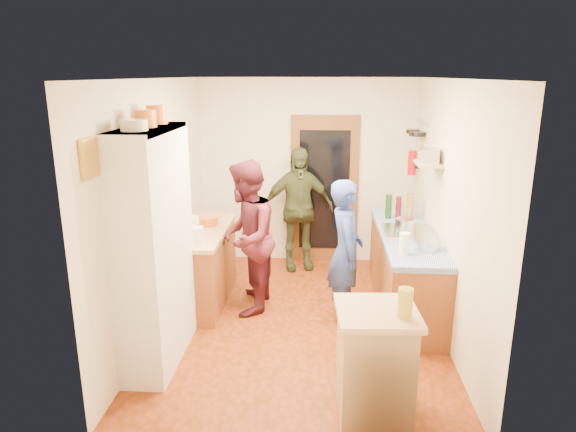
# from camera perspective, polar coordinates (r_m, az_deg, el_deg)

# --- Properties ---
(floor) EXTENTS (3.00, 4.00, 0.02)m
(floor) POSITION_cam_1_polar(r_m,az_deg,el_deg) (5.80, 1.31, -11.68)
(floor) COLOR maroon
(floor) RESTS_ON ground
(ceiling) EXTENTS (3.00, 4.00, 0.02)m
(ceiling) POSITION_cam_1_polar(r_m,az_deg,el_deg) (5.16, 1.50, 15.15)
(ceiling) COLOR silver
(ceiling) RESTS_ON ground
(wall_back) EXTENTS (3.00, 0.02, 2.60)m
(wall_back) POSITION_cam_1_polar(r_m,az_deg,el_deg) (7.30, 2.10, 4.91)
(wall_back) COLOR beige
(wall_back) RESTS_ON ground
(wall_front) EXTENTS (3.00, 0.02, 2.60)m
(wall_front) POSITION_cam_1_polar(r_m,az_deg,el_deg) (3.43, -0.11, -7.55)
(wall_front) COLOR beige
(wall_front) RESTS_ON ground
(wall_left) EXTENTS (0.02, 4.00, 2.60)m
(wall_left) POSITION_cam_1_polar(r_m,az_deg,el_deg) (5.60, -14.22, 1.17)
(wall_left) COLOR beige
(wall_left) RESTS_ON ground
(wall_right) EXTENTS (0.02, 4.00, 2.60)m
(wall_right) POSITION_cam_1_polar(r_m,az_deg,el_deg) (5.48, 17.37, 0.62)
(wall_right) COLOR beige
(wall_right) RESTS_ON ground
(door_frame) EXTENTS (0.95, 0.06, 2.10)m
(door_frame) POSITION_cam_1_polar(r_m,az_deg,el_deg) (7.30, 4.04, 2.89)
(door_frame) COLOR brown
(door_frame) RESTS_ON ground
(door_glass) EXTENTS (0.70, 0.02, 1.70)m
(door_glass) POSITION_cam_1_polar(r_m,az_deg,el_deg) (7.27, 4.04, 2.83)
(door_glass) COLOR black
(door_glass) RESTS_ON door_frame
(hutch_body) EXTENTS (0.40, 1.20, 2.20)m
(hutch_body) POSITION_cam_1_polar(r_m,az_deg,el_deg) (4.87, -14.56, -3.49)
(hutch_body) COLOR silver
(hutch_body) RESTS_ON ground
(hutch_top_shelf) EXTENTS (0.40, 1.14, 0.04)m
(hutch_top_shelf) POSITION_cam_1_polar(r_m,az_deg,el_deg) (4.64, -15.47, 9.23)
(hutch_top_shelf) COLOR silver
(hutch_top_shelf) RESTS_ON hutch_body
(plate_stack) EXTENTS (0.22, 0.22, 0.09)m
(plate_stack) POSITION_cam_1_polar(r_m,az_deg,el_deg) (4.37, -16.73, 9.65)
(plate_stack) COLOR white
(plate_stack) RESTS_ON hutch_top_shelf
(orange_pot_a) EXTENTS (0.18, 0.18, 0.15)m
(orange_pot_a) POSITION_cam_1_polar(r_m,az_deg,el_deg) (4.63, -15.55, 10.39)
(orange_pot_a) COLOR orange
(orange_pot_a) RESTS_ON hutch_top_shelf
(orange_pot_b) EXTENTS (0.19, 0.19, 0.17)m
(orange_pot_b) POSITION_cam_1_polar(r_m,az_deg,el_deg) (4.93, -14.35, 10.87)
(orange_pot_b) COLOR orange
(orange_pot_b) RESTS_ON hutch_top_shelf
(left_counter_base) EXTENTS (0.60, 1.40, 0.85)m
(left_counter_base) POSITION_cam_1_polar(r_m,az_deg,el_deg) (6.20, -9.68, -5.69)
(left_counter_base) COLOR brown
(left_counter_base) RESTS_ON ground
(left_counter_top) EXTENTS (0.64, 1.44, 0.05)m
(left_counter_top) POSITION_cam_1_polar(r_m,az_deg,el_deg) (6.05, -9.87, -1.71)
(left_counter_top) COLOR tan
(left_counter_top) RESTS_ON left_counter_base
(toaster) EXTENTS (0.24, 0.18, 0.16)m
(toaster) POSITION_cam_1_polar(r_m,az_deg,el_deg) (5.57, -10.53, -2.09)
(toaster) COLOR white
(toaster) RESTS_ON left_counter_top
(kettle) EXTENTS (0.18, 0.18, 0.18)m
(kettle) POSITION_cam_1_polar(r_m,az_deg,el_deg) (5.93, -10.64, -0.93)
(kettle) COLOR white
(kettle) RESTS_ON left_counter_top
(orange_bowl) EXTENTS (0.24, 0.24, 0.10)m
(orange_bowl) POSITION_cam_1_polar(r_m,az_deg,el_deg) (6.18, -8.78, -0.56)
(orange_bowl) COLOR orange
(orange_bowl) RESTS_ON left_counter_top
(chopping_board) EXTENTS (0.35, 0.29, 0.02)m
(chopping_board) POSITION_cam_1_polar(r_m,az_deg,el_deg) (6.59, -8.52, 0.12)
(chopping_board) COLOR tan
(chopping_board) RESTS_ON left_counter_top
(right_counter_base) EXTENTS (0.60, 2.20, 0.84)m
(right_counter_base) POSITION_cam_1_polar(r_m,az_deg,el_deg) (6.16, 12.85, -6.05)
(right_counter_base) COLOR brown
(right_counter_base) RESTS_ON ground
(right_counter_top) EXTENTS (0.62, 2.22, 0.06)m
(right_counter_top) POSITION_cam_1_polar(r_m,az_deg,el_deg) (6.01, 13.10, -2.06)
(right_counter_top) COLOR #0D41B3
(right_counter_top) RESTS_ON right_counter_base
(hob) EXTENTS (0.55, 0.58, 0.04)m
(hob) POSITION_cam_1_polar(r_m,az_deg,el_deg) (5.95, 13.19, -1.73)
(hob) COLOR silver
(hob) RESTS_ON right_counter_top
(pot_on_hob) EXTENTS (0.21, 0.21, 0.14)m
(pot_on_hob) POSITION_cam_1_polar(r_m,az_deg,el_deg) (5.90, 12.79, -0.95)
(pot_on_hob) COLOR silver
(pot_on_hob) RESTS_ON hob
(bottle_a) EXTENTS (0.09, 0.09, 0.30)m
(bottle_a) POSITION_cam_1_polar(r_m,az_deg,el_deg) (6.50, 11.11, 1.05)
(bottle_a) COLOR #143F14
(bottle_a) RESTS_ON right_counter_top
(bottle_b) EXTENTS (0.09, 0.09, 0.27)m
(bottle_b) POSITION_cam_1_polar(r_m,az_deg,el_deg) (6.56, 12.18, 0.99)
(bottle_b) COLOR #591419
(bottle_b) RESTS_ON right_counter_top
(bottle_c) EXTENTS (0.09, 0.09, 0.33)m
(bottle_c) POSITION_cam_1_polar(r_m,az_deg,el_deg) (6.50, 13.42, 1.05)
(bottle_c) COLOR olive
(bottle_c) RESTS_ON right_counter_top
(paper_towel) EXTENTS (0.11, 0.11, 0.22)m
(paper_towel) POSITION_cam_1_polar(r_m,az_deg,el_deg) (5.25, 12.79, -3.00)
(paper_towel) COLOR white
(paper_towel) RESTS_ON right_counter_top
(mixing_bowl) EXTENTS (0.28, 0.28, 0.10)m
(mixing_bowl) POSITION_cam_1_polar(r_m,az_deg,el_deg) (5.45, 15.13, -3.14)
(mixing_bowl) COLOR silver
(mixing_bowl) RESTS_ON right_counter_top
(island_base) EXTENTS (0.58, 0.58, 0.86)m
(island_base) POSITION_cam_1_polar(r_m,az_deg,el_deg) (4.26, 9.58, -16.04)
(island_base) COLOR tan
(island_base) RESTS_ON ground
(island_top) EXTENTS (0.66, 0.66, 0.05)m
(island_top) POSITION_cam_1_polar(r_m,az_deg,el_deg) (4.04, 9.87, -10.53)
(island_top) COLOR tan
(island_top) RESTS_ON island_base
(cutting_board) EXTENTS (0.37, 0.30, 0.02)m
(cutting_board) POSITION_cam_1_polar(r_m,az_deg,el_deg) (4.07, 9.06, -10.11)
(cutting_board) COLOR white
(cutting_board) RESTS_ON island_top
(oil_jar) EXTENTS (0.12, 0.12, 0.23)m
(oil_jar) POSITION_cam_1_polar(r_m,az_deg,el_deg) (3.91, 12.89, -9.39)
(oil_jar) COLOR #AD9E2D
(oil_jar) RESTS_ON island_top
(pan_rail) EXTENTS (0.02, 0.65, 0.02)m
(pan_rail) POSITION_cam_1_polar(r_m,az_deg,el_deg) (6.82, 14.57, 10.05)
(pan_rail) COLOR silver
(pan_rail) RESTS_ON wall_right
(pan_hang_a) EXTENTS (0.18, 0.18, 0.05)m
(pan_hang_a) POSITION_cam_1_polar(r_m,az_deg,el_deg) (6.65, 14.25, 8.81)
(pan_hang_a) COLOR black
(pan_hang_a) RESTS_ON pan_rail
(pan_hang_b) EXTENTS (0.16, 0.16, 0.05)m
(pan_hang_b) POSITION_cam_1_polar(r_m,az_deg,el_deg) (6.85, 13.95, 8.85)
(pan_hang_b) COLOR black
(pan_hang_b) RESTS_ON pan_rail
(pan_hang_c) EXTENTS (0.17, 0.17, 0.05)m
(pan_hang_c) POSITION_cam_1_polar(r_m,az_deg,el_deg) (7.05, 13.68, 9.12)
(pan_hang_c) COLOR black
(pan_hang_c) RESTS_ON pan_rail
(wall_shelf) EXTENTS (0.26, 0.42, 0.03)m
(wall_shelf) POSITION_cam_1_polar(r_m,az_deg,el_deg) (5.80, 15.34, 5.61)
(wall_shelf) COLOR tan
(wall_shelf) RESTS_ON wall_right
(radio) EXTENTS (0.28, 0.34, 0.15)m
(radio) POSITION_cam_1_polar(r_m,az_deg,el_deg) (5.79, 15.40, 6.49)
(radio) COLOR silver
(radio) RESTS_ON wall_shelf
(ext_bracket) EXTENTS (0.06, 0.10, 0.04)m
(ext_bracket) POSITION_cam_1_polar(r_m,az_deg,el_deg) (7.07, 14.07, 5.35)
(ext_bracket) COLOR black
(ext_bracket) RESTS_ON wall_right
(fire_extinguisher) EXTENTS (0.11, 0.11, 0.32)m
(fire_extinguisher) POSITION_cam_1_polar(r_m,az_deg,el_deg) (7.05, 13.62, 5.76)
(fire_extinguisher) COLOR red
(fire_extinguisher) RESTS_ON wall_right
(picture_frame) EXTENTS (0.03, 0.25, 0.30)m
(picture_frame) POSITION_cam_1_polar(r_m,az_deg,el_deg) (4.03, -21.23, 6.01)
(picture_frame) COLOR gold
(picture_frame) RESTS_ON wall_left
(person_hob) EXTENTS (0.42, 0.60, 1.58)m
(person_hob) POSITION_cam_1_polar(r_m,az_deg,el_deg) (5.56, 6.76, -4.04)
(person_hob) COLOR #293F8E
(person_hob) RESTS_ON ground
(person_left) EXTENTS (0.69, 0.87, 1.75)m
(person_left) POSITION_cam_1_polar(r_m,az_deg,el_deg) (5.80, -4.31, -2.31)
(person_left) COLOR #4E1925
(person_left) RESTS_ON ground
(person_back) EXTENTS (1.07, 0.64, 1.71)m
(person_back) POSITION_cam_1_polar(r_m,az_deg,el_deg) (7.04, 1.18, 0.79)
(person_back) COLOR #373E23
(person_back) RESTS_ON ground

